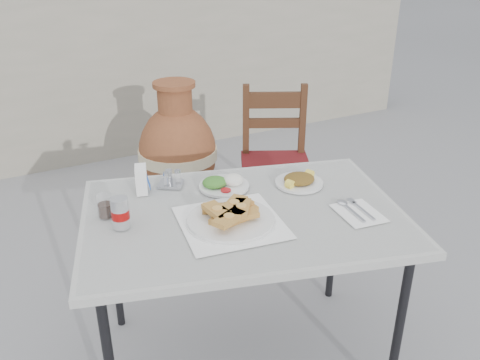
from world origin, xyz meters
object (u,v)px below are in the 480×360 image
pide_plate (231,215)px  salad_rice_plate (223,183)px  chair (275,162)px  cafe_table (243,223)px  terracotta_urn (178,154)px  condiment_caddy (171,180)px  salad_chopped_plate (299,180)px  napkin_holder (141,179)px  cola_glass (105,207)px  soda_can (120,213)px

pide_plate → salad_rice_plate: bearing=69.5°
pide_plate → chair: (0.71, 0.87, -0.28)m
cafe_table → terracotta_urn: terracotta_urn is taller
pide_plate → condiment_caddy: (-0.08, 0.37, -0.01)m
salad_chopped_plate → napkin_holder: napkin_holder is taller
pide_plate → salad_chopped_plate: bearing=21.3°
salad_rice_plate → cola_glass: 0.46m
condiment_caddy → cola_glass: bearing=-156.7°
soda_can → cola_glass: 0.10m
cafe_table → terracotta_urn: 1.34m
cafe_table → pide_plate: 0.12m
soda_can → napkin_holder: bearing=57.6°
cola_glass → condiment_caddy: size_ratio=0.66×
salad_chopped_plate → cola_glass: size_ratio=2.37×
napkin_holder → cola_glass: bearing=-126.5°
cola_glass → napkin_holder: bearing=36.5°
chair → pide_plate: bearing=-103.3°
pide_plate → condiment_caddy: 0.37m
salad_rice_plate → pide_plate: bearing=-110.5°
cola_glass → chair: (1.07, 0.63, -0.29)m
condiment_caddy → terracotta_urn: size_ratio=0.15×
salad_rice_plate → chair: chair is taller
pide_plate → chair: bearing=50.9°
cafe_table → salad_rice_plate: salad_rice_plate is taller
soda_can → condiment_caddy: 0.34m
pide_plate → terracotta_urn: (0.31, 1.34, -0.33)m
pide_plate → terracotta_urn: terracotta_urn is taller
napkin_holder → terracotta_urn: size_ratio=0.12×
salad_chopped_plate → terracotta_urn: (-0.07, 1.20, -0.32)m
pide_plate → terracotta_urn: size_ratio=0.46×
condiment_caddy → chair: (0.79, 0.50, -0.27)m
pide_plate → salad_rice_plate: 0.28m
cafe_table → chair: chair is taller
pide_plate → napkin_holder: 0.42m
salad_chopped_plate → salad_rice_plate: bearing=158.2°
soda_can → napkin_holder: size_ratio=1.06×
salad_chopped_plate → cafe_table: bearing=-162.2°
terracotta_urn → chair: bearing=-49.9°
salad_chopped_plate → chair: chair is taller
cola_glass → napkin_holder: napkin_holder is taller
pide_plate → salad_chopped_plate: pide_plate is taller
soda_can → chair: 1.31m
chair → soda_can: bearing=-119.4°
pide_plate → soda_can: size_ratio=3.54×
napkin_holder → condiment_caddy: size_ratio=0.84×
pide_plate → salad_rice_plate: size_ratio=1.94×
salad_rice_plate → napkin_holder: napkin_holder is taller
salad_rice_plate → condiment_caddy: (-0.18, 0.11, 0.01)m
cafe_table → napkin_holder: napkin_holder is taller
salad_chopped_plate → soda_can: bearing=-179.8°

